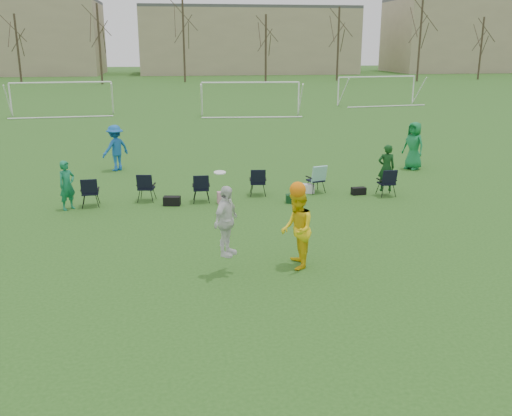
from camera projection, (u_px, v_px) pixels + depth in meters
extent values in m
plane|color=#27541A|center=(264.00, 296.00, 12.12)|extent=(260.00, 260.00, 0.00)
imported|color=#15784C|center=(67.00, 185.00, 18.27)|extent=(0.68, 0.68, 1.60)
imported|color=#175AAF|center=(116.00, 148.00, 23.92)|extent=(1.40, 1.35, 1.92)
imported|color=#15773D|center=(414.00, 146.00, 24.16)|extent=(1.05, 1.18, 2.02)
imported|color=white|center=(226.00, 221.00, 12.95)|extent=(0.87, 1.03, 1.65)
imported|color=yellow|center=(297.00, 230.00, 13.44)|extent=(0.80, 0.98, 1.89)
sphere|color=orange|center=(298.00, 190.00, 13.17)|extent=(0.38, 0.38, 0.38)
cylinder|color=white|center=(220.00, 173.00, 12.64)|extent=(0.27, 0.27, 0.05)
imported|color=#103D16|center=(386.00, 168.00, 19.99)|extent=(0.63, 0.45, 1.66)
cube|color=black|center=(172.00, 201.00, 18.90)|extent=(0.60, 0.39, 0.30)
cube|color=pink|center=(223.00, 198.00, 19.12)|extent=(0.37, 0.26, 0.40)
cube|color=#0F3717|center=(293.00, 199.00, 19.22)|extent=(0.47, 0.32, 0.28)
cube|color=white|center=(305.00, 188.00, 20.49)|extent=(0.47, 0.37, 0.32)
cylinder|color=white|center=(311.00, 189.00, 20.45)|extent=(0.26, 0.26, 0.30)
cube|color=black|center=(359.00, 191.00, 20.26)|extent=(0.52, 0.31, 0.26)
cube|color=black|center=(90.00, 192.00, 18.71)|extent=(0.64, 0.64, 0.96)
cube|color=black|center=(146.00, 187.00, 19.35)|extent=(0.69, 0.69, 0.96)
cube|color=black|center=(201.00, 188.00, 19.26)|extent=(0.62, 0.62, 0.96)
cube|color=black|center=(258.00, 182.00, 20.11)|extent=(0.66, 0.66, 0.96)
cube|color=black|center=(316.00, 179.00, 20.47)|extent=(0.75, 0.75, 0.96)
cube|color=black|center=(386.00, 182.00, 20.03)|extent=(0.62, 0.62, 0.96)
cylinder|color=white|center=(10.00, 100.00, 41.96)|extent=(0.12, 0.12, 2.40)
cylinder|color=white|center=(112.00, 98.00, 43.56)|extent=(0.12, 0.12, 2.40)
cylinder|color=white|center=(61.00, 82.00, 42.43)|extent=(7.28, 0.76, 0.12)
cylinder|color=white|center=(202.00, 99.00, 42.52)|extent=(0.12, 0.12, 2.40)
cylinder|color=white|center=(299.00, 98.00, 43.02)|extent=(0.12, 0.12, 2.40)
cylinder|color=white|center=(250.00, 82.00, 42.44)|extent=(7.29, 0.63, 0.12)
cylinder|color=white|center=(338.00, 92.00, 49.14)|extent=(0.12, 0.12, 2.40)
cylinder|color=white|center=(413.00, 90.00, 51.09)|extent=(0.12, 0.12, 2.40)
cylinder|color=white|center=(377.00, 77.00, 49.78)|extent=(7.25, 1.13, 0.12)
cylinder|color=#382B21|center=(18.00, 49.00, 75.88)|extent=(0.28, 0.28, 9.00)
cylinder|color=#382B21|center=(100.00, 44.00, 74.36)|extent=(0.28, 0.28, 10.20)
cylinder|color=#382B21|center=(184.00, 40.00, 78.55)|extent=(0.28, 0.28, 11.40)
cylinder|color=#382B21|center=(266.00, 49.00, 77.53)|extent=(0.28, 0.28, 9.00)
cylinder|color=#382B21|center=(338.00, 44.00, 81.72)|extent=(0.28, 0.28, 10.20)
cylinder|color=#382B21|center=(420.00, 40.00, 80.20)|extent=(0.28, 0.28, 11.40)
cylinder|color=#382B21|center=(481.00, 49.00, 84.88)|extent=(0.28, 0.28, 9.00)
cube|color=tan|center=(247.00, 42.00, 103.54)|extent=(38.00, 16.00, 11.00)
cube|color=tan|center=(470.00, 37.00, 109.13)|extent=(30.00, 16.00, 13.00)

